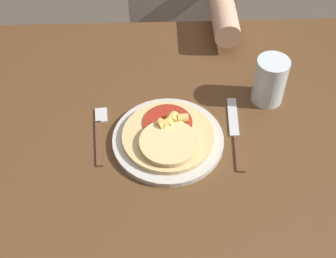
# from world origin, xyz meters

# --- Properties ---
(dining_table) EXTENTS (1.06, 0.90, 0.76)m
(dining_table) POSITION_xyz_m (0.00, 0.00, 0.64)
(dining_table) COLOR brown
(dining_table) RESTS_ON ground_plane
(plate) EXTENTS (0.25, 0.25, 0.01)m
(plate) POSITION_xyz_m (-0.01, 0.00, 0.76)
(plate) COLOR beige
(plate) RESTS_ON dining_table
(pizza) EXTENTS (0.21, 0.21, 0.04)m
(pizza) POSITION_xyz_m (-0.01, 0.00, 0.78)
(pizza) COLOR #DBBC7A
(pizza) RESTS_ON plate
(fork) EXTENTS (0.03, 0.18, 0.00)m
(fork) POSITION_xyz_m (-0.17, 0.03, 0.76)
(fork) COLOR brown
(fork) RESTS_ON dining_table
(knife) EXTENTS (0.03, 0.22, 0.00)m
(knife) POSITION_xyz_m (0.14, 0.02, 0.76)
(knife) COLOR brown
(knife) RESTS_ON dining_table
(drinking_glass) EXTENTS (0.08, 0.08, 0.12)m
(drinking_glass) POSITION_xyz_m (0.23, 0.13, 0.82)
(drinking_glass) COLOR silver
(drinking_glass) RESTS_ON dining_table
(person_diner) EXTENTS (0.34, 0.52, 1.13)m
(person_diner) POSITION_xyz_m (0.05, 0.70, 0.66)
(person_diner) COLOR #2D2D38
(person_diner) RESTS_ON ground_plane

